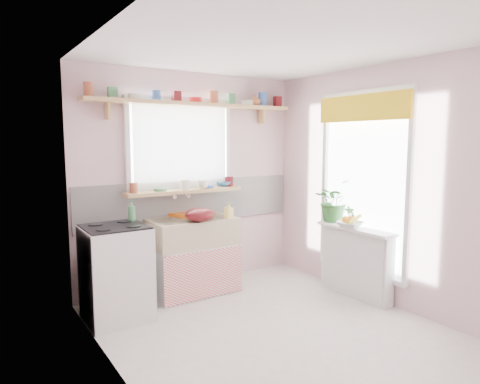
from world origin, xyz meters
TOP-DOWN VIEW (x-y plane):
  - room at (0.66, 0.86)m, footprint 3.20×3.20m
  - sink_unit at (-0.15, 1.29)m, footprint 0.95×0.65m
  - cooker at (-1.10, 1.05)m, footprint 0.58×0.58m
  - radiator_ledge at (1.30, 0.20)m, footprint 0.22×0.95m
  - windowsill at (-0.15, 1.48)m, footprint 1.40×0.22m
  - pine_shelf at (0.00, 1.47)m, footprint 2.52×0.24m
  - shelf_crockery at (-0.00, 1.47)m, footprint 2.47×0.11m
  - sill_crockery at (-0.15, 1.48)m, footprint 1.35×0.11m
  - dish_tray at (-0.10, 1.50)m, footprint 0.44×0.39m
  - colander at (-0.16, 1.10)m, footprint 0.41×0.41m
  - jade_plant at (1.33, 0.60)m, footprint 0.55×0.51m
  - fruit_bowl at (1.21, 0.22)m, footprint 0.34×0.34m
  - herb_pot at (1.21, 0.23)m, footprint 0.14×0.12m
  - soap_bottle_sink at (0.21, 1.10)m, footprint 0.09×0.09m
  - sill_cup at (0.06, 1.42)m, footprint 0.13×0.13m
  - sill_bowl at (0.40, 1.52)m, footprint 0.23×0.23m
  - shelf_vase at (0.83, 1.48)m, footprint 0.15×0.15m
  - cooker_bottle at (-0.88, 1.19)m, footprint 0.10×0.10m
  - fruit at (1.22, 0.23)m, footprint 0.20×0.14m

SIDE VIEW (x-z plane):
  - radiator_ledge at x=1.30m, z-range 0.01..0.78m
  - sink_unit at x=-0.15m, z-range -0.13..0.99m
  - cooker at x=-1.10m, z-range 0.00..0.92m
  - fruit_bowl at x=1.21m, z-range 0.78..0.84m
  - fruit at x=1.22m, z-range 0.82..0.92m
  - dish_tray at x=-0.10m, z-range 0.85..0.89m
  - herb_pot at x=1.21m, z-range 0.78..1.01m
  - colander at x=-0.16m, z-range 0.85..1.00m
  - soap_bottle_sink at x=0.21m, z-range 0.85..1.02m
  - cooker_bottle at x=-0.88m, z-range 0.92..1.13m
  - jade_plant at x=1.33m, z-range 0.77..1.27m
  - windowsill at x=-0.15m, z-range 1.12..1.16m
  - sill_bowl at x=0.40m, z-range 1.16..1.22m
  - sill_cup at x=0.06m, z-range 1.16..1.25m
  - sill_crockery at x=-0.15m, z-range 1.16..1.28m
  - room at x=0.66m, z-range -0.23..2.97m
  - pine_shelf at x=0.00m, z-range 2.10..2.14m
  - shelf_crockery at x=0.00m, z-range 2.14..2.26m
  - shelf_vase at x=0.83m, z-range 2.14..2.29m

